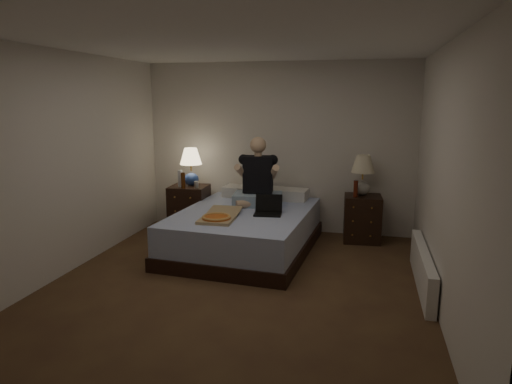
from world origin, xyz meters
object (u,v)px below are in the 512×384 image
(lamp_left, at_px, (191,167))
(laptop, at_px, (268,206))
(nightstand_left, at_px, (189,209))
(soda_can, at_px, (196,185))
(nightstand_right, at_px, (362,218))
(beer_bottle_right, at_px, (356,189))
(lamp_right, at_px, (363,175))
(person, at_px, (258,171))
(beer_bottle_left, at_px, (183,181))
(water_bottle, at_px, (180,178))
(pizza_box, at_px, (216,218))
(radiator, at_px, (422,269))
(bed, at_px, (245,231))

(lamp_left, distance_m, laptop, 1.61)
(nightstand_left, distance_m, soda_can, 0.45)
(nightstand_right, height_order, beer_bottle_right, beer_bottle_right)
(lamp_right, distance_m, soda_can, 2.36)
(nightstand_right, bearing_deg, beer_bottle_right, -137.99)
(soda_can, bearing_deg, beer_bottle_right, 3.84)
(person, bearing_deg, beer_bottle_left, 168.47)
(water_bottle, bearing_deg, lamp_left, 49.29)
(laptop, distance_m, pizza_box, 0.70)
(beer_bottle_right, bearing_deg, pizza_box, -141.66)
(nightstand_right, xyz_separation_m, beer_bottle_left, (-2.53, -0.33, 0.49))
(person, relative_size, laptop, 2.74)
(nightstand_left, relative_size, pizza_box, 0.92)
(water_bottle, bearing_deg, pizza_box, -50.59)
(nightstand_left, bearing_deg, beer_bottle_right, -2.10)
(nightstand_right, xyz_separation_m, lamp_left, (-2.50, -0.09, 0.65))
(water_bottle, relative_size, radiator, 0.16)
(lamp_right, distance_m, pizza_box, 2.21)
(beer_bottle_right, bearing_deg, lamp_left, 179.47)
(lamp_left, xyz_separation_m, person, (1.09, -0.32, 0.02))
(radiator, bearing_deg, beer_bottle_right, 118.80)
(beer_bottle_left, bearing_deg, soda_can, 21.66)
(lamp_right, height_order, beer_bottle_right, lamp_right)
(beer_bottle_left, bearing_deg, water_bottle, 130.24)
(lamp_right, bearing_deg, laptop, -139.61)
(nightstand_right, bearing_deg, lamp_left, 177.98)
(beer_bottle_left, height_order, person, person)
(lamp_right, bearing_deg, beer_bottle_left, -171.51)
(water_bottle, distance_m, person, 1.24)
(soda_can, bearing_deg, radiator, -22.14)
(water_bottle, relative_size, beer_bottle_right, 1.09)
(bed, bearing_deg, pizza_box, -104.70)
(lamp_right, bearing_deg, beer_bottle_right, -118.14)
(nightstand_left, relative_size, soda_can, 6.98)
(bed, bearing_deg, nightstand_right, 31.83)
(laptop, bearing_deg, beer_bottle_left, 151.12)
(nightstand_right, distance_m, beer_bottle_right, 0.46)
(lamp_right, height_order, radiator, lamp_right)
(nightstand_left, bearing_deg, radiator, -25.70)
(nightstand_left, xyz_separation_m, laptop, (1.37, -0.79, 0.31))
(bed, height_order, water_bottle, water_bottle)
(radiator, bearing_deg, lamp_right, 113.77)
(nightstand_right, height_order, laptop, laptop)
(bed, relative_size, laptop, 6.30)
(water_bottle, height_order, person, person)
(nightstand_right, xyz_separation_m, radiator, (0.65, -1.48, -0.12))
(bed, relative_size, beer_bottle_right, 9.32)
(bed, distance_m, lamp_left, 1.42)
(bed, distance_m, laptop, 0.53)
(nightstand_right, distance_m, soda_can, 2.41)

